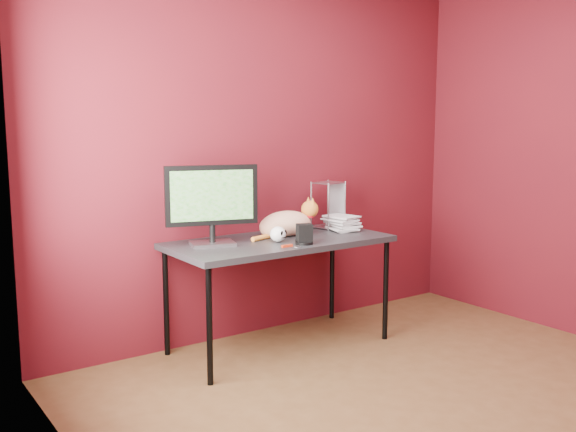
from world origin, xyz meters
TOP-DOWN VIEW (x-y plane):
  - room at (0.00, 0.00)m, footprint 3.52×3.52m
  - desk at (-0.15, 1.37)m, footprint 1.50×0.70m
  - monitor at (-0.62, 1.44)m, footprint 0.58×0.26m
  - cat at (-0.04, 1.45)m, footprint 0.56×0.24m
  - skull_mug at (-0.21, 1.29)m, footprint 0.11×0.11m
  - speaker at (-0.12, 1.14)m, footprint 0.12×0.11m
  - book_stack at (0.35, 1.43)m, footprint 0.23×0.27m
  - wire_rack at (0.42, 1.56)m, footprint 0.23×0.20m
  - pocket_knife at (-0.26, 1.12)m, footprint 0.08×0.02m
  - black_gadget at (-0.13, 1.17)m, footprint 0.06×0.05m
  - washer at (-0.21, 1.08)m, footprint 0.05×0.05m

SIDE VIEW (x-z plane):
  - desk at x=-0.15m, z-range 0.32..1.07m
  - washer at x=-0.21m, z-range 0.75..0.75m
  - pocket_knife at x=-0.26m, z-range 0.75..0.77m
  - black_gadget at x=-0.13m, z-range 0.75..0.78m
  - skull_mug at x=-0.21m, z-range 0.75..0.85m
  - speaker at x=-0.12m, z-range 0.75..0.88m
  - cat at x=-0.04m, z-range 0.71..0.97m
  - wire_rack at x=0.42m, z-range 0.75..1.09m
  - monitor at x=-0.62m, z-range 0.78..1.29m
  - book_stack at x=0.35m, z-range 0.75..1.93m
  - room at x=0.00m, z-range 0.14..2.75m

